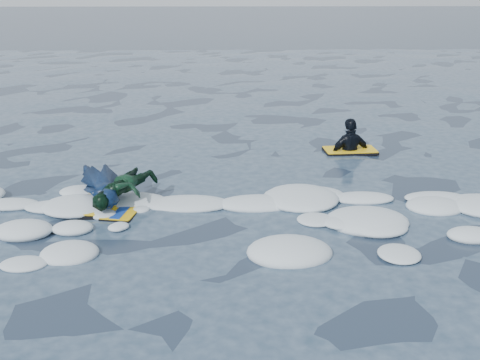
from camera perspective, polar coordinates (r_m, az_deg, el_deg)
name	(u,v)px	position (r m, az deg, el deg)	size (l,w,h in m)	color
ground	(150,244)	(8.05, -8.55, -6.06)	(120.00, 120.00, 0.00)	#162135
foam_band	(158,215)	(8.99, -7.77, -3.27)	(12.00, 3.10, 0.30)	silver
prone_woman_unit	(103,187)	(9.59, -12.88, -0.65)	(1.14, 1.84, 0.45)	black
prone_child_unit	(125,192)	(9.22, -10.86, -1.13)	(1.14, 1.44, 0.51)	black
waiting_rider_unit	(350,156)	(12.18, 10.36, 2.25)	(1.07, 0.64, 1.55)	black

